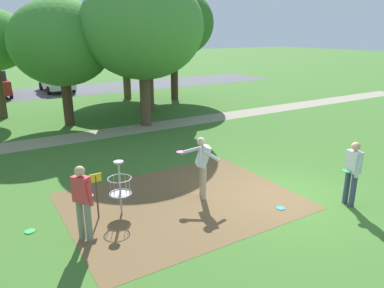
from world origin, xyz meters
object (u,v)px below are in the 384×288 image
Objects in this scene: frisbee_far_left at (30,231)px; tree_far_center at (143,27)px; disc_golf_basket at (117,186)px; frisbee_by_tee at (281,208)px; parked_car_center_left at (56,79)px; tree_near_left at (148,39)px; player_waiting_left at (352,170)px; tree_near_right at (174,23)px; tree_mid_center at (62,43)px; player_throwing at (83,199)px; tree_mid_left at (124,30)px; player_foreground_watching at (202,163)px.

frisbee_far_left is 0.03× the size of tree_far_center.
disc_golf_basket is 0.20× the size of tree_far_center.
frisbee_by_tee is 22.99m from parked_car_center_left.
player_waiting_left is at bearing -92.47° from tree_near_left.
tree_mid_center is at bearing -155.22° from tree_near_right.
player_waiting_left is at bearing -17.02° from player_throwing.
player_waiting_left is 18.29m from tree_mid_left.
player_throwing is 13.58m from tree_near_left.
tree_mid_left reaches higher than tree_mid_center.
tree_far_center is (5.35, 8.55, 3.58)m from player_throwing.
player_foreground_watching is 4.44m from frisbee_far_left.
tree_mid_left reaches higher than player_foreground_watching.
tree_near_right is (6.72, 13.71, 3.88)m from player_foreground_watching.
tree_near_right reaches higher than player_foreground_watching.
player_throwing is 17.76m from tree_near_right.
tree_near_left is (5.85, 10.62, 3.20)m from disc_golf_basket.
player_foreground_watching is at bearing 141.83° from player_waiting_left.
player_waiting_left is 0.40× the size of parked_car_center_left.
frisbee_far_left is at bearing -127.30° from tree_near_left.
player_waiting_left is 0.24× the size of tree_near_right.
tree_near_left is (2.22, 12.50, 3.94)m from frisbee_by_tee.
frisbee_by_tee is at bearing -100.09° from tree_near_left.
tree_far_center reaches higher than frisbee_far_left.
player_throwing is 11.13m from tree_mid_center.
tree_near_right reaches higher than tree_mid_left.
tree_mid_left is at bearing 74.78° from tree_far_center.
tree_near_right is at bearing 24.78° from tree_mid_center.
tree_near_right is (10.01, 14.14, 3.90)m from player_throwing.
tree_far_center is (-2.02, -7.43, 0.06)m from tree_mid_left.
player_waiting_left is at bearing -21.80° from frisbee_far_left.
frisbee_by_tee is 6.05m from frisbee_far_left.
disc_golf_basket is 0.81× the size of player_throwing.
frisbee_by_tee is at bearing -88.26° from parked_car_center_left.
tree_far_center reaches higher than tree_mid_left.
parked_car_center_left is (1.76, 11.26, -2.93)m from tree_mid_center.
tree_near_left is at bearing 79.91° from frisbee_by_tee.
frisbee_far_left is at bearing 172.01° from disc_golf_basket.
player_foreground_watching is 0.24× the size of tree_near_right.
frisbee_far_left is (-2.02, 0.28, -0.74)m from disc_golf_basket.
tree_mid_center reaches higher than frisbee_by_tee.
tree_mid_left is (7.37, 15.99, 3.52)m from player_throwing.
tree_near_right is at bearing 41.86° from tree_near_left.
disc_golf_basket reaches higher than frisbee_by_tee.
tree_far_center is at bearing 95.19° from player_waiting_left.
player_waiting_left is at bearing -93.42° from tree_mid_left.
parked_car_center_left reaches higher than player_foreground_watching.
frisbee_by_tee is 0.04× the size of tree_mid_center.
player_throwing is at bearing -101.75° from tree_mid_center.
tree_far_center reaches higher than player_foreground_watching.
parked_car_center_left is (0.66, 21.35, -0.06)m from player_foreground_watching.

